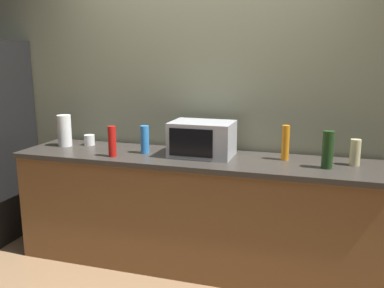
% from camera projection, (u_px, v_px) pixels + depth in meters
% --- Properties ---
extents(ground_plane, '(8.00, 8.00, 0.00)m').
position_uv_depth(ground_plane, '(176.00, 288.00, 3.05)').
color(ground_plane, '#93704C').
extents(back_wall, '(6.40, 0.10, 2.70)m').
position_uv_depth(back_wall, '(206.00, 94.00, 3.53)').
color(back_wall, gray).
rests_on(back_wall, ground_plane).
extents(counter_run, '(2.84, 0.64, 0.90)m').
position_uv_depth(counter_run, '(192.00, 211.00, 3.34)').
color(counter_run, brown).
rests_on(counter_run, ground_plane).
extents(microwave, '(0.48, 0.35, 0.27)m').
position_uv_depth(microwave, '(202.00, 139.00, 3.24)').
color(microwave, '#B7BABF').
rests_on(microwave, counter_run).
extents(paper_towel_roll, '(0.12, 0.12, 0.27)m').
position_uv_depth(paper_towel_roll, '(65.00, 131.00, 3.60)').
color(paper_towel_roll, white).
rests_on(paper_towel_roll, counter_run).
extents(bottle_dish_soap, '(0.06, 0.06, 0.26)m').
position_uv_depth(bottle_dish_soap, '(285.00, 143.00, 3.11)').
color(bottle_dish_soap, orange).
rests_on(bottle_dish_soap, counter_run).
extents(bottle_hand_soap, '(0.07, 0.07, 0.19)m').
position_uv_depth(bottle_hand_soap, '(355.00, 152.00, 2.96)').
color(bottle_hand_soap, beige).
rests_on(bottle_hand_soap, counter_run).
extents(bottle_wine, '(0.08, 0.08, 0.26)m').
position_uv_depth(bottle_wine, '(328.00, 150.00, 2.88)').
color(bottle_wine, '#1E3F19').
rests_on(bottle_wine, counter_run).
extents(bottle_hot_sauce, '(0.06, 0.06, 0.24)m').
position_uv_depth(bottle_hot_sauce, '(112.00, 141.00, 3.22)').
color(bottle_hot_sauce, red).
rests_on(bottle_hot_sauce, counter_run).
extents(bottle_spray_cleaner, '(0.07, 0.07, 0.22)m').
position_uv_depth(bottle_spray_cleaner, '(145.00, 140.00, 3.34)').
color(bottle_spray_cleaner, '#338CE5').
rests_on(bottle_spray_cleaner, counter_run).
extents(mug_white, '(0.09, 0.09, 0.09)m').
position_uv_depth(mug_white, '(89.00, 140.00, 3.66)').
color(mug_white, white).
rests_on(mug_white, counter_run).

